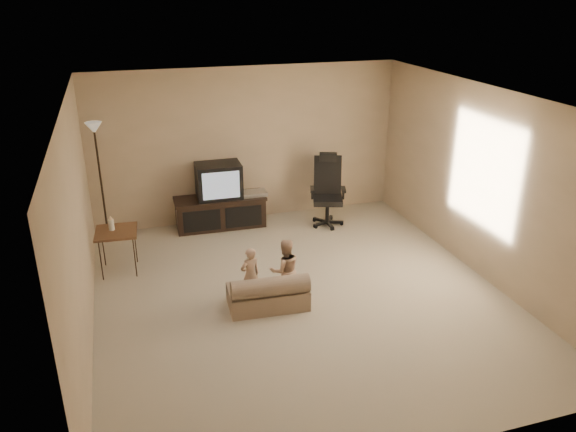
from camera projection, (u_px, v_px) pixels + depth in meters
name	position (u px, v px, depth m)	size (l,w,h in m)	color
floor	(300.00, 296.00, 7.11)	(5.50, 5.50, 0.00)	#B3A68E
room_shell	(301.00, 182.00, 6.53)	(5.50, 5.50, 5.50)	white
tv_stand	(220.00, 201.00, 9.00)	(1.49, 0.59, 1.06)	black
office_chair	(327.00, 199.00, 9.11)	(0.68, 0.69, 1.16)	black
side_table	(116.00, 232.00, 7.51)	(0.58, 0.58, 0.81)	brown
floor_lamp	(97.00, 156.00, 8.20)	(0.28, 0.28, 1.83)	black
child_sofa	(269.00, 294.00, 6.78)	(0.98, 0.60, 0.47)	tan
toddler_left	(250.00, 275.00, 6.87)	(0.26, 0.19, 0.72)	tan
toddler_right	(285.00, 270.00, 6.89)	(0.39, 0.22, 0.81)	tan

